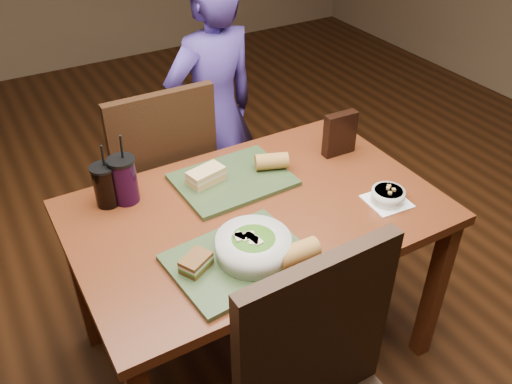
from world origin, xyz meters
TOP-DOWN VIEW (x-y plane):
  - ground at (0.00, 0.00)m, footprint 6.00×6.00m
  - dining_table at (0.00, 0.00)m, footprint 1.30×0.85m
  - chair_far at (-0.15, 0.60)m, footprint 0.45×0.45m
  - diner at (0.23, 0.82)m, footprint 0.55×0.41m
  - tray_near at (-0.19, -0.22)m, footprint 0.45×0.36m
  - tray_far at (0.01, 0.19)m, footprint 0.43×0.33m
  - salad_bowl at (-0.14, -0.23)m, footprint 0.24×0.24m
  - soup_bowl at (0.43, -0.21)m, footprint 0.15×0.15m
  - sandwich_near at (-0.32, -0.19)m, footprint 0.11×0.10m
  - sandwich_far at (-0.09, 0.21)m, footprint 0.15×0.10m
  - baguette_near at (-0.04, -0.32)m, footprint 0.14×0.07m
  - baguette_far at (0.17, 0.17)m, footprint 0.14×0.10m
  - cup_cola at (-0.45, 0.29)m, footprint 0.09×0.09m
  - cup_berry at (-0.38, 0.28)m, footprint 0.10×0.10m
  - chip_bag at (0.48, 0.16)m, footprint 0.14×0.05m

SIDE VIEW (x-z plane):
  - ground at x=0.00m, z-range 0.00..0.00m
  - chair_far at x=-0.15m, z-range 0.06..1.09m
  - dining_table at x=0.00m, z-range 0.28..1.03m
  - diner at x=0.23m, z-range 0.00..1.39m
  - tray_near at x=-0.19m, z-range 0.75..0.77m
  - tray_far at x=0.01m, z-range 0.75..0.77m
  - soup_bowl at x=0.43m, z-range 0.75..0.81m
  - sandwich_near at x=-0.32m, z-range 0.77..0.81m
  - sandwich_far at x=-0.09m, z-range 0.77..0.82m
  - baguette_far at x=0.17m, z-range 0.77..0.83m
  - baguette_near at x=-0.04m, z-range 0.77..0.84m
  - salad_bowl at x=-0.14m, z-range 0.77..0.85m
  - cup_cola at x=-0.45m, z-range 0.71..0.95m
  - cup_berry at x=-0.38m, z-range 0.70..0.97m
  - chip_bag at x=0.48m, z-range 0.75..0.93m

